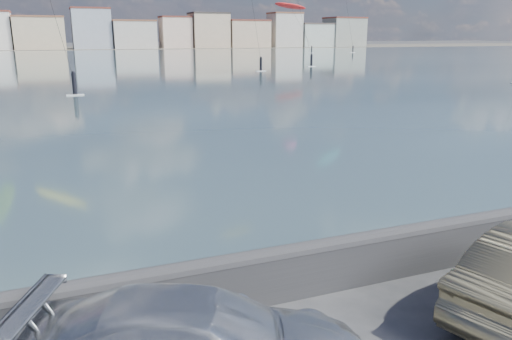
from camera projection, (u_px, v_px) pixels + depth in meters
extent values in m
cube|color=#2F474E|center=(69.00, 63.00, 88.71)|extent=(500.00, 177.00, 0.00)
cube|color=#4C473D|center=(59.00, 48.00, 186.00)|extent=(500.00, 60.00, 0.00)
cube|color=#28282B|center=(231.00, 287.00, 8.97)|extent=(400.00, 0.35, 0.90)
cylinder|color=#28282B|center=(231.00, 264.00, 8.85)|extent=(400.00, 0.36, 0.36)
cube|color=beige|center=(40.00, 34.00, 169.93)|extent=(16.00, 13.00, 10.50)
cube|color=brown|center=(38.00, 17.00, 168.48)|extent=(16.32, 13.26, 0.60)
cube|color=#9EA8B7|center=(92.00, 29.00, 175.60)|extent=(13.00, 10.00, 13.50)
cube|color=brown|center=(90.00, 8.00, 173.76)|extent=(13.26, 10.20, 0.60)
cube|color=beige|center=(134.00, 35.00, 181.30)|extent=(15.00, 12.00, 9.50)
cube|color=brown|center=(133.00, 21.00, 179.98)|extent=(15.30, 12.24, 0.60)
cube|color=beige|center=(176.00, 33.00, 186.64)|extent=(11.00, 9.00, 11.00)
cube|color=brown|center=(175.00, 17.00, 185.12)|extent=(11.22, 9.18, 0.60)
cube|color=#CCB293|center=(209.00, 31.00, 191.09)|extent=(14.00, 11.00, 12.50)
cube|color=#383330|center=(208.00, 13.00, 189.37)|extent=(14.28, 11.22, 0.60)
cube|color=#CCB293|center=(247.00, 34.00, 196.95)|extent=(16.00, 12.00, 10.00)
cube|color=brown|center=(247.00, 20.00, 195.56)|extent=(16.32, 12.24, 0.60)
cube|color=beige|center=(285.00, 31.00, 202.44)|extent=(12.00, 10.00, 13.00)
cube|color=brown|center=(285.00, 13.00, 200.66)|extent=(12.24, 10.20, 0.60)
cube|color=#B7C6BC|center=(314.00, 36.00, 207.79)|extent=(14.00, 11.00, 9.00)
cube|color=#4C423D|center=(314.00, 24.00, 206.53)|extent=(14.28, 11.22, 0.60)
cube|color=gray|center=(344.00, 33.00, 212.63)|extent=(15.00, 12.00, 11.50)
cube|color=brown|center=(345.00, 18.00, 211.05)|extent=(15.30, 12.24, 0.60)
cube|color=white|center=(311.00, 66.00, 78.51)|extent=(1.40, 0.42, 0.08)
cylinder|color=black|center=(311.00, 60.00, 78.28)|extent=(0.36, 0.36, 1.70)
sphere|color=black|center=(312.00, 55.00, 78.04)|extent=(0.28, 0.28, 0.28)
cylinder|color=black|center=(301.00, 14.00, 82.41)|extent=(2.27, 12.61, 13.92)
cube|color=white|center=(353.00, 52.00, 141.06)|extent=(1.40, 0.42, 0.08)
cylinder|color=black|center=(353.00, 49.00, 140.82)|extent=(0.36, 0.36, 1.70)
sphere|color=black|center=(353.00, 46.00, 140.58)|extent=(0.28, 0.28, 0.28)
ellipsoid|color=red|center=(290.00, 6.00, 143.12)|extent=(9.88, 3.12, 3.05)
cube|color=white|center=(312.00, 53.00, 138.02)|extent=(1.40, 0.42, 0.08)
cylinder|color=black|center=(312.00, 49.00, 137.79)|extent=(0.36, 0.36, 1.70)
sphere|color=black|center=(312.00, 46.00, 137.55)|extent=(0.28, 0.28, 0.28)
cylinder|color=black|center=(301.00, 27.00, 140.41)|extent=(1.93, 10.21, 11.57)
cube|color=white|center=(261.00, 71.00, 68.44)|extent=(1.40, 0.42, 0.08)
cylinder|color=black|center=(261.00, 64.00, 68.20)|extent=(0.36, 0.36, 1.70)
sphere|color=black|center=(261.00, 58.00, 67.97)|extent=(0.28, 0.28, 0.28)
cube|color=white|center=(75.00, 95.00, 41.13)|extent=(1.40, 0.42, 0.08)
cylinder|color=black|center=(74.00, 84.00, 40.89)|extent=(0.36, 0.36, 1.70)
sphere|color=black|center=(73.00, 73.00, 40.65)|extent=(0.28, 0.28, 0.28)
cylinder|color=black|center=(53.00, 10.00, 44.73)|extent=(2.04, 12.90, 11.36)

